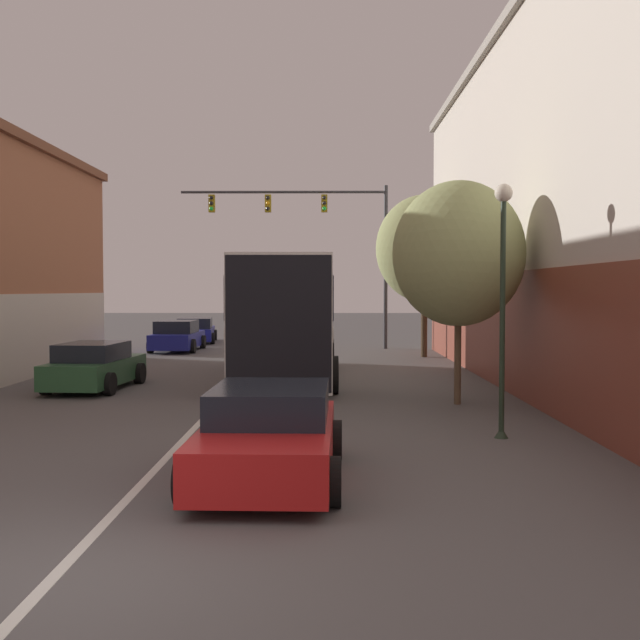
{
  "coord_description": "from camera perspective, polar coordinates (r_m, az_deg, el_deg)",
  "views": [
    {
      "loc": [
        2.58,
        -6.94,
        2.73
      ],
      "look_at": [
        2.42,
        14.36,
        1.86
      ],
      "focal_mm": 42.0,
      "sensor_mm": 36.0,
      "label": 1
    }
  ],
  "objects": [
    {
      "name": "ground_plane",
      "position": [
        7.89,
        -19.71,
        -18.05
      ],
      "size": [
        160.0,
        160.0,
        0.0
      ],
      "primitive_type": "plane",
      "color": "#565454"
    },
    {
      "name": "lane_center_line",
      "position": [
        23.0,
        -6.04,
        -4.49
      ],
      "size": [
        0.14,
        43.5,
        0.01
      ],
      "color": "silver",
      "rests_on": "ground_plane"
    },
    {
      "name": "bus",
      "position": [
        22.71,
        -2.45,
        0.54
      ],
      "size": [
        2.95,
        10.39,
        3.61
      ],
      "rotation": [
        0.0,
        0.0,
        1.58
      ],
      "color": "silver",
      "rests_on": "ground_plane"
    },
    {
      "name": "hatchback_foreground",
      "position": [
        10.92,
        -3.88,
        -8.73
      ],
      "size": [
        2.17,
        4.25,
        1.32
      ],
      "rotation": [
        0.0,
        0.0,
        1.55
      ],
      "color": "red",
      "rests_on": "ground_plane"
    },
    {
      "name": "parked_car_left_near",
      "position": [
        33.85,
        -10.81,
        -1.24
      ],
      "size": [
        2.04,
        4.32,
        1.36
      ],
      "rotation": [
        0.0,
        0.0,
        1.57
      ],
      "color": "navy",
      "rests_on": "ground_plane"
    },
    {
      "name": "parked_car_left_mid",
      "position": [
        21.44,
        -16.79,
        -3.43
      ],
      "size": [
        2.11,
        4.07,
        1.29
      ],
      "rotation": [
        0.0,
        0.0,
        1.5
      ],
      "color": "#285633",
      "rests_on": "ground_plane"
    },
    {
      "name": "parked_car_left_far",
      "position": [
        39.18,
        -9.48,
        -0.81
      ],
      "size": [
        2.44,
        4.65,
        1.27
      ],
      "rotation": [
        0.0,
        0.0,
        1.68
      ],
      "color": "navy",
      "rests_on": "ground_plane"
    },
    {
      "name": "traffic_signal_gantry",
      "position": [
        34.55,
        -0.01,
        7.09
      ],
      "size": [
        9.49,
        0.36,
        7.5
      ],
      "color": "#333338",
      "rests_on": "ground_plane"
    },
    {
      "name": "street_lamp",
      "position": [
        14.06,
        13.75,
        2.45
      ],
      "size": [
        0.33,
        0.33,
        4.65
      ],
      "color": "#233323",
      "rests_on": "ground_plane"
    },
    {
      "name": "street_tree_near",
      "position": [
        18.05,
        10.51,
        4.98
      ],
      "size": [
        3.13,
        2.82,
        5.3
      ],
      "color": "brown",
      "rests_on": "ground_plane"
    },
    {
      "name": "street_tree_far",
      "position": [
        30.56,
        7.97,
        5.41
      ],
      "size": [
        3.93,
        3.54,
        6.55
      ],
      "color": "#3D2D1E",
      "rests_on": "ground_plane"
    }
  ]
}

